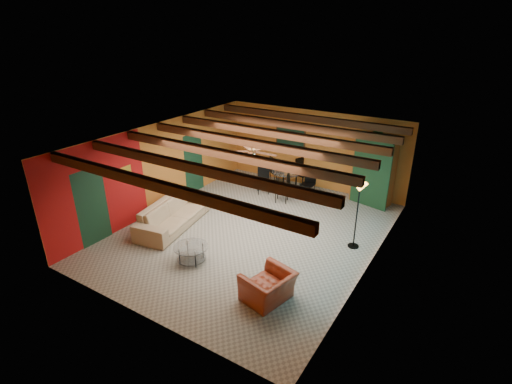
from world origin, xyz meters
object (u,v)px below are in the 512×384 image
Objects in this scene: vase at (287,161)px; potted_plant at (379,131)px; armchair at (268,287)px; sofa at (173,214)px; floor_lamp at (357,216)px; coffee_table at (191,254)px; armoire at (374,172)px; dining_table at (287,178)px.

potted_plant is at bearing 14.64° from vase.
armchair is 5.32× the size of vase.
vase is (-2.71, -0.71, -1.24)m from potted_plant.
vase is at bearing -32.72° from sofa.
sofa is 5.06m from floor_lamp.
coffee_table is (1.62, -1.13, -0.16)m from sofa.
armoire reaches higher than floor_lamp.
potted_plant is (0.00, 0.00, 1.32)m from armoire.
coffee_table is at bearing -135.03° from sofa.
dining_table is 0.61m from vase.
potted_plant reaches higher than vase.
armoire reaches higher than vase.
sofa is at bearing -161.08° from floor_lamp.
floor_lamp is at bearing -35.33° from dining_table.
floor_lamp is at bearing 177.93° from armchair.
armoire is (4.31, 4.58, 0.69)m from sofa.
dining_table is (1.60, 3.87, 0.15)m from sofa.
armchair is 0.47× the size of armoire.
sofa is 6.60m from potted_plant.
sofa is at bearing -133.26° from potted_plant.
potted_plant is 2.78× the size of vase.
sofa is 2.56× the size of armchair.
armchair is 2.32m from coffee_table.
sofa reaches higher than armchair.
dining_table is 3.89m from floor_lamp.
dining_table is 1.12× the size of floor_lamp.
armchair is at bearing -81.24° from armoire.
armoire is 11.35× the size of vase.
floor_lamp reaches higher than dining_table.
armoire is (2.68, 5.70, 0.85)m from coffee_table.
vase is at bearing -165.36° from potted_plant.
floor_lamp is (3.16, -2.24, 0.38)m from dining_table.
armchair reaches higher than coffee_table.
coffee_table is 1.61× the size of potted_plant.
armoire is 2.80m from vase.
vase reaches higher than armchair.
armoire is at bearing -170.23° from armchair.
armoire is 4.09× the size of potted_plant.
potted_plant is (4.31, 4.58, 2.01)m from sofa.
sofa is 4.26m from vase.
potted_plant reaches higher than coffee_table.
armchair is 1.92× the size of potted_plant.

